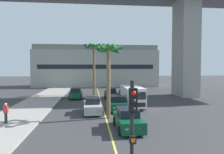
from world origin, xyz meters
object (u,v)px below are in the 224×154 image
Objects in this scene: car_queue_second at (111,94)px; car_queue_third at (92,106)px; traffic_light_median_near at (132,129)px; pedestrian_near_crosswalk at (6,113)px; delivery_van at (132,96)px; palm_tree_mid_median at (108,58)px; car_queue_front at (76,93)px; car_queue_fourth at (117,103)px; car_queue_fifth at (128,120)px; palm_tree_near_median at (94,54)px; car_queue_sixth at (125,93)px.

car_queue_second is 1.00× the size of car_queue_third.
car_queue_second is 0.98× the size of traffic_light_median_near.
pedestrian_near_crosswalk is at bearing 126.44° from traffic_light_median_near.
pedestrian_near_crosswalk is (-11.53, -6.29, -0.29)m from delivery_van.
palm_tree_mid_median reaches higher than traffic_light_median_near.
car_queue_front is 1.00× the size of car_queue_fourth.
palm_tree_mid_median is at bearing -73.05° from car_queue_front.
palm_tree_near_median is (-2.19, 19.63, 6.15)m from car_queue_fifth.
car_queue_second is 1.00× the size of car_queue_fifth.
palm_tree_near_median is (-4.23, 11.27, 5.58)m from delivery_van.
car_queue_sixth is 17.88m from pedestrian_near_crosswalk.
car_queue_sixth is at bearing 74.10° from car_queue_fourth.
traffic_light_median_near is at bearing -95.37° from car_queue_fourth.
car_queue_third is at bearing 94.40° from traffic_light_median_near.
pedestrian_near_crosswalk reaches higher than car_queue_sixth.
car_queue_fifth is at bearing -90.76° from car_queue_second.
car_queue_fourth is (-0.18, -8.22, 0.00)m from car_queue_second.
delivery_van reaches higher than car_queue_second.
car_queue_fifth is 0.99× the size of traffic_light_median_near.
palm_tree_near_median reaches higher than traffic_light_median_near.
pedestrian_near_crosswalk is at bearing -112.57° from palm_tree_near_median.
palm_tree_near_median is 19.90m from pedestrian_near_crosswalk.
car_queue_front is at bearing 132.70° from delivery_van.
palm_tree_mid_median is 9.52m from pedestrian_near_crosswalk.
car_queue_third is 5.40m from palm_tree_mid_median.
palm_tree_near_median is at bearing 91.47° from traffic_light_median_near.
car_queue_fifth is (4.98, -15.97, 0.00)m from car_queue_front.
car_queue_fifth is 0.99× the size of car_queue_sixth.
traffic_light_median_near is at bearing -99.11° from car_queue_sixth.
car_queue_fifth is 0.79× the size of delivery_van.
delivery_van reaches higher than car_queue_front.
palm_tree_mid_median is 4.16× the size of pedestrian_near_crosswalk.
palm_tree_near_median is (-4.61, 4.22, 6.15)m from car_queue_sixth.
palm_tree_near_median reaches higher than car_queue_sixth.
car_queue_second is 12.70m from palm_tree_mid_median.
palm_tree_near_median is at bearing 99.92° from car_queue_fourth.
traffic_light_median_near is at bearing -91.34° from palm_tree_mid_median.
delivery_van is 13.27m from palm_tree_near_median.
car_queue_sixth is at bearing 48.24° from pedestrian_near_crosswalk.
car_queue_sixth is (2.40, 8.42, 0.00)m from car_queue_fourth.
car_queue_front is 10.49m from car_queue_third.
car_queue_second is at bearing 83.28° from palm_tree_mid_median.
palm_tree_mid_median is (1.02, -16.13, -1.45)m from palm_tree_near_median.
pedestrian_near_crosswalk is (-11.91, -13.34, 0.28)m from car_queue_sixth.
traffic_light_median_near reaches higher than car_queue_sixth.
car_queue_sixth is (7.40, -0.55, 0.00)m from car_queue_front.
palm_tree_mid_median reaches higher than car_queue_front.
palm_tree_near_median is at bearing 93.60° from palm_tree_mid_median.
car_queue_front and car_queue_sixth have the same top height.
car_queue_fifth is at bearing -83.62° from palm_tree_near_median.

